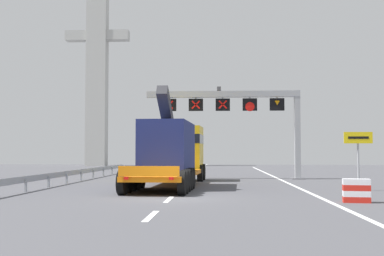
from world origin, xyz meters
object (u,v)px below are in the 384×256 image
exit_sign_yellow (358,146)px  crash_barrier_striped (356,191)px  overhead_lane_gantry (241,107)px  heavy_haul_truck_orange (174,151)px  bridge_pylon_distant (97,58)px

exit_sign_yellow → crash_barrier_striped: bearing=-106.0°
overhead_lane_gantry → heavy_haul_truck_orange: overhead_lane_gantry is taller
heavy_haul_truck_orange → exit_sign_yellow: bearing=-23.5°
overhead_lane_gantry → heavy_haul_truck_orange: (-4.26, -6.50, -3.15)m
exit_sign_yellow → crash_barrier_striped: size_ratio=2.76×
exit_sign_yellow → heavy_haul_truck_orange: bearing=156.5°
heavy_haul_truck_orange → bridge_pylon_distant: size_ratio=0.48×
bridge_pylon_distant → overhead_lane_gantry: bearing=-60.5°
crash_barrier_striped → bridge_pylon_distant: size_ratio=0.04×
heavy_haul_truck_orange → exit_sign_yellow: size_ratio=4.83×
overhead_lane_gantry → crash_barrier_striped: overhead_lane_gantry is taller
crash_barrier_striped → heavy_haul_truck_orange: bearing=128.1°
bridge_pylon_distant → crash_barrier_striped: bearing=-65.7°
exit_sign_yellow → crash_barrier_striped: exit_sign_yellow is taller
overhead_lane_gantry → heavy_haul_truck_orange: bearing=-123.2°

